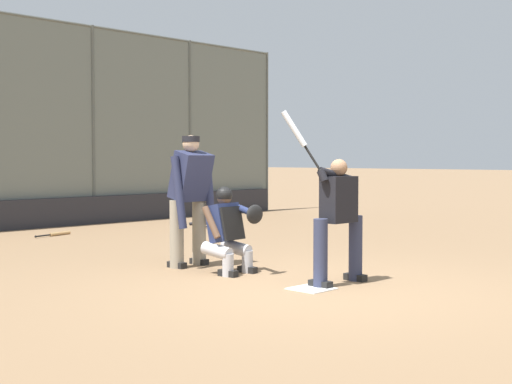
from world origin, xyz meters
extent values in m
plane|color=#846647|center=(0.00, 0.00, 0.00)|extent=(160.00, 160.00, 0.00)
cube|color=white|center=(0.00, 0.00, 0.01)|extent=(0.43, 0.43, 0.01)
cylinder|color=#515651|center=(-8.52, -8.68, 2.21)|extent=(0.08, 0.08, 4.42)
cylinder|color=#515651|center=(-5.68, -8.68, 2.21)|extent=(0.08, 0.08, 4.42)
cylinder|color=#515651|center=(-2.84, -8.68, 2.21)|extent=(0.08, 0.08, 4.42)
cylinder|color=#2D334C|center=(-0.80, 0.02, 0.39)|extent=(0.16, 0.16, 0.78)
cube|color=black|center=(-0.80, 0.02, 0.04)|extent=(0.11, 0.28, 0.08)
cylinder|color=#2D334C|center=(-0.15, 0.01, 0.39)|extent=(0.16, 0.16, 0.78)
cube|color=black|center=(-0.15, 0.01, 0.04)|extent=(0.11, 0.28, 0.08)
cube|color=black|center=(-0.47, 0.01, 0.99)|extent=(0.43, 0.25, 0.54)
sphere|color=#936B4C|center=(-0.47, 0.01, 1.35)|extent=(0.20, 0.20, 0.20)
cylinder|color=black|center=(-0.46, -0.01, 1.26)|extent=(0.56, 0.15, 0.20)
cylinder|color=black|center=(-0.21, -0.02, 1.26)|extent=(0.12, 0.15, 0.15)
sphere|color=black|center=(-0.20, -0.04, 1.32)|extent=(0.04, 0.04, 0.04)
cylinder|color=black|center=(-0.15, -0.12, 1.46)|extent=(0.13, 0.19, 0.30)
cylinder|color=#B7BCC1|center=(-0.04, -0.30, 1.80)|extent=(0.22, 0.29, 0.43)
cylinder|color=#B7B7BC|center=(-0.32, -1.33, 0.14)|extent=(0.14, 0.14, 0.28)
cylinder|color=#B7B7BC|center=(-0.30, -1.51, 0.30)|extent=(0.20, 0.44, 0.22)
cube|color=black|center=(-0.32, -1.33, 0.04)|extent=(0.12, 0.27, 0.08)
cylinder|color=#B7B7BC|center=(0.06, -1.29, 0.14)|extent=(0.14, 0.14, 0.28)
cylinder|color=#B7B7BC|center=(0.07, -1.47, 0.30)|extent=(0.20, 0.44, 0.22)
cube|color=black|center=(0.06, -1.29, 0.04)|extent=(0.12, 0.27, 0.08)
cube|color=navy|center=(-0.11, -1.53, 0.64)|extent=(0.44, 0.37, 0.51)
cube|color=black|center=(-0.12, -1.40, 0.64)|extent=(0.38, 0.16, 0.42)
sphere|color=brown|center=(-0.11, -1.53, 0.96)|extent=(0.19, 0.19, 0.19)
sphere|color=black|center=(-0.11, -1.53, 1.00)|extent=(0.21, 0.21, 0.21)
cylinder|color=navy|center=(-0.28, -1.32, 0.80)|extent=(0.23, 0.50, 0.15)
ellipsoid|color=black|center=(-0.21, -1.09, 0.77)|extent=(0.31, 0.13, 0.24)
cylinder|color=brown|center=(0.14, -1.51, 0.67)|extent=(0.11, 0.29, 0.41)
cylinder|color=gray|center=(-0.36, -2.30, 0.45)|extent=(0.19, 0.19, 0.90)
cube|color=black|center=(-0.36, -2.30, 0.04)|extent=(0.12, 0.28, 0.08)
cylinder|color=gray|center=(0.05, -2.28, 0.45)|extent=(0.19, 0.19, 0.90)
cube|color=black|center=(0.05, -2.28, 0.04)|extent=(0.12, 0.28, 0.08)
cube|color=#282D4C|center=(-0.16, -2.23, 1.22)|extent=(0.51, 0.45, 0.69)
sphere|color=tan|center=(-0.16, -2.23, 1.66)|extent=(0.23, 0.23, 0.23)
cylinder|color=black|center=(-0.16, -2.23, 1.72)|extent=(0.24, 0.24, 0.08)
cylinder|color=#282D4C|center=(-0.44, -2.18, 1.02)|extent=(0.15, 0.25, 0.96)
cylinder|color=#282D4C|center=(0.12, -2.15, 1.02)|extent=(0.17, 0.26, 0.96)
sphere|color=black|center=(-4.82, -6.48, 0.03)|extent=(0.04, 0.04, 0.04)
cylinder|color=black|center=(-4.65, -6.54, 0.03)|extent=(0.35, 0.14, 0.03)
cylinder|color=#28282D|center=(-4.24, -6.68, 0.03)|extent=(0.49, 0.23, 0.07)
sphere|color=black|center=(-4.00, -6.08, 0.03)|extent=(0.04, 0.04, 0.04)
cylinder|color=black|center=(-3.85, -6.01, 0.03)|extent=(0.33, 0.16, 0.03)
cylinder|color=#B7BCC1|center=(-3.47, -5.85, 0.03)|extent=(0.46, 0.25, 0.07)
sphere|color=black|center=(-0.40, -6.86, 0.03)|extent=(0.04, 0.04, 0.04)
cylinder|color=black|center=(-0.58, -6.90, 0.03)|extent=(0.35, 0.11, 0.03)
cylinder|color=tan|center=(-0.99, -7.00, 0.03)|extent=(0.49, 0.18, 0.07)
camera|label=1|loc=(6.10, 5.04, 1.46)|focal=50.00mm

